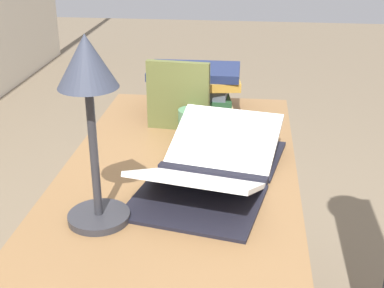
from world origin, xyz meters
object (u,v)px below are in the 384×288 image
open_book (212,167)px  coffee_mug (191,123)px  book_standing_upright (178,96)px  book_stack_tall (194,89)px  reading_lamp (89,91)px

open_book → coffee_mug: bearing=29.1°
open_book → book_standing_upright: bearing=33.6°
book_standing_upright → book_stack_tall: bearing=-5.1°
book_standing_upright → reading_lamp: bearing=175.2°
book_standing_upright → reading_lamp: size_ratio=0.52×
open_book → book_standing_upright: 0.35m
open_book → book_stack_tall: bearing=22.8°
open_book → book_standing_upright: size_ratio=2.71×
open_book → book_stack_tall: size_ratio=1.84×
reading_lamp → coffee_mug: (0.49, -0.15, -0.25)m
reading_lamp → coffee_mug: reading_lamp is taller
open_book → reading_lamp: 0.42m
book_stack_tall → coffee_mug: book_stack_tall is taller
book_stack_tall → reading_lamp: (-0.71, 0.13, 0.22)m
book_stack_tall → reading_lamp: bearing=169.5°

